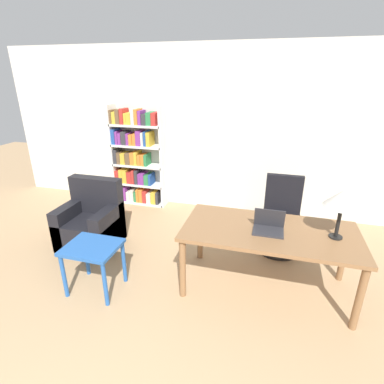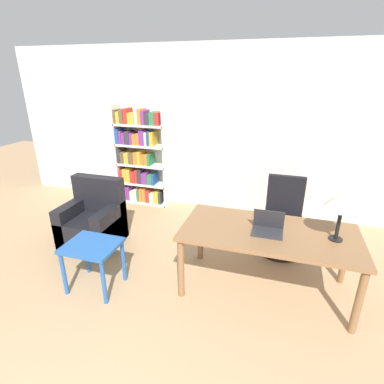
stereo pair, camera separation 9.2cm
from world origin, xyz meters
The scene contains 8 objects.
wall_back centered at (0.00, 4.53, 1.35)m, with size 8.00×0.06×2.70m.
desk centered at (0.85, 2.52, 0.65)m, with size 1.80×0.87×0.73m.
laptop centered at (0.84, 2.49, 0.78)m, with size 0.31×0.23×0.23m.
table_lamp centered at (1.49, 2.54, 1.14)m, with size 0.34×0.34×0.51m.
office_chair centered at (0.99, 3.44, 0.43)m, with size 0.57×0.57×1.00m.
side_table_blue centered at (-0.94, 1.99, 0.45)m, with size 0.56×0.47×0.55m.
armchair centered at (-1.53, 2.83, 0.30)m, with size 0.75×0.66×0.91m.
bookshelf centered at (-1.53, 4.34, 0.83)m, with size 0.96×0.28×1.76m.
Camera 2 is at (0.90, -0.32, 2.25)m, focal length 28.00 mm.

